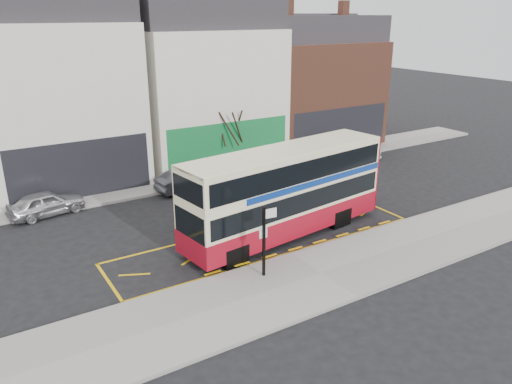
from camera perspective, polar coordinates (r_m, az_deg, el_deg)
ground at (r=21.05m, az=3.46°, el=-6.98°), size 120.00×120.00×0.00m
pavement at (r=19.42m, az=7.44°, el=-9.34°), size 40.00×4.00×0.15m
kerb at (r=20.75m, az=4.07°, el=-7.19°), size 40.00×0.15×0.15m
far_pavement at (r=29.96m, az=-8.77°, el=1.30°), size 50.00×3.00×0.15m
road_markings at (r=22.24m, az=1.07°, el=-5.40°), size 14.00×3.40×0.01m
terrace_left at (r=31.00m, az=-21.87°, el=10.73°), size 8.00×8.01×11.80m
terrace_green_shop at (r=33.81m, az=-6.46°, el=12.22°), size 9.00×8.01×11.30m
terrace_right at (r=38.60m, az=5.96°, el=12.43°), size 9.00×8.01×10.30m
double_decker_bus at (r=21.95m, az=3.47°, el=0.13°), size 10.20×3.55×3.99m
bus_stop_post at (r=18.35m, az=1.08°, el=-4.86°), size 0.68×0.16×2.76m
car_silver at (r=26.67m, az=-22.84°, el=-1.21°), size 3.83×2.07×1.24m
car_grey at (r=28.33m, az=-7.69°, el=1.43°), size 3.94×1.82×1.25m
car_white at (r=34.08m, az=10.32°, el=4.69°), size 5.31×2.31×1.52m
street_tree_right at (r=30.80m, az=-3.12°, el=8.43°), size 2.32×2.32×5.00m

